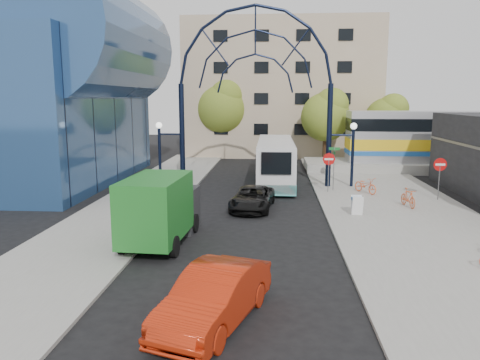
# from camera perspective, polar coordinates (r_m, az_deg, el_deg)

# --- Properties ---
(ground) EXTENTS (120.00, 120.00, 0.00)m
(ground) POSITION_cam_1_polar(r_m,az_deg,el_deg) (18.81, -0.04, -8.76)
(ground) COLOR black
(ground) RESTS_ON ground
(sidewalk_east) EXTENTS (8.00, 56.00, 0.12)m
(sidewalk_east) POSITION_cam_1_polar(r_m,az_deg,el_deg) (23.54, 20.63, -5.40)
(sidewalk_east) COLOR gray
(sidewalk_east) RESTS_ON ground
(plaza_west) EXTENTS (5.00, 50.00, 0.12)m
(plaza_west) POSITION_cam_1_polar(r_m,az_deg,el_deg) (25.72, -13.65, -3.77)
(plaza_west) COLOR gray
(plaza_west) RESTS_ON ground
(gateway_arch) EXTENTS (13.64, 0.44, 12.10)m
(gateway_arch) POSITION_cam_1_polar(r_m,az_deg,el_deg) (31.90, 1.87, 14.47)
(gateway_arch) COLOR black
(gateway_arch) RESTS_ON ground
(stop_sign) EXTENTS (0.80, 0.07, 2.50)m
(stop_sign) POSITION_cam_1_polar(r_m,az_deg,el_deg) (30.24, 10.77, 2.09)
(stop_sign) COLOR slate
(stop_sign) RESTS_ON sidewalk_east
(do_not_enter_sign) EXTENTS (0.76, 0.07, 2.48)m
(do_not_enter_sign) POSITION_cam_1_polar(r_m,az_deg,el_deg) (29.69, 23.19, 1.28)
(do_not_enter_sign) COLOR slate
(do_not_enter_sign) RESTS_ON sidewalk_east
(street_name_sign) EXTENTS (0.70, 0.70, 2.80)m
(street_name_sign) POSITION_cam_1_polar(r_m,az_deg,el_deg) (30.86, 11.39, 2.48)
(street_name_sign) COLOR slate
(street_name_sign) RESTS_ON sidewalk_east
(sandwich_board) EXTENTS (0.55, 0.61, 0.99)m
(sandwich_board) POSITION_cam_1_polar(r_m,az_deg,el_deg) (24.70, 14.09, -2.73)
(sandwich_board) COLOR white
(sandwich_board) RESTS_ON sidewalk_east
(transit_hall) EXTENTS (16.50, 18.00, 14.50)m
(transit_hall) POSITION_cam_1_polar(r_m,az_deg,el_deg) (36.75, -23.09, 10.20)
(transit_hall) COLOR navy
(transit_hall) RESTS_ON ground
(apartment_block) EXTENTS (20.00, 12.10, 14.00)m
(apartment_block) POSITION_cam_1_polar(r_m,az_deg,el_deg) (52.75, 5.01, 10.95)
(apartment_block) COLOR tan
(apartment_block) RESTS_ON ground
(tree_north_a) EXTENTS (4.48, 4.48, 7.00)m
(tree_north_a) POSITION_cam_1_polar(r_m,az_deg,el_deg) (43.98, 10.55, 7.91)
(tree_north_a) COLOR #382314
(tree_north_a) RESTS_ON ground
(tree_north_b) EXTENTS (5.12, 5.12, 8.00)m
(tree_north_b) POSITION_cam_1_polar(r_m,az_deg,el_deg) (47.98, -2.06, 9.01)
(tree_north_b) COLOR #382314
(tree_north_b) RESTS_ON ground
(tree_north_c) EXTENTS (4.16, 4.16, 6.50)m
(tree_north_c) POSITION_cam_1_polar(r_m,az_deg,el_deg) (46.99, 17.62, 7.33)
(tree_north_c) COLOR #382314
(tree_north_c) RESTS_ON ground
(city_bus) EXTENTS (2.71, 11.19, 3.06)m
(city_bus) POSITION_cam_1_polar(r_m,az_deg,el_deg) (33.61, 4.34, 2.33)
(city_bus) COLOR silver
(city_bus) RESTS_ON ground
(green_truck) EXTENTS (2.51, 5.90, 2.92)m
(green_truck) POSITION_cam_1_polar(r_m,az_deg,el_deg) (19.93, -9.52, -3.46)
(green_truck) COLOR black
(green_truck) RESTS_ON ground
(black_suv) EXTENTS (2.54, 4.71, 1.26)m
(black_suv) POSITION_cam_1_polar(r_m,az_deg,el_deg) (25.64, 1.52, -2.23)
(black_suv) COLOR black
(black_suv) RESTS_ON ground
(red_sedan) EXTENTS (3.03, 5.00, 1.55)m
(red_sedan) POSITION_cam_1_polar(r_m,az_deg,el_deg) (12.96, -3.13, -13.98)
(red_sedan) COLOR #B5230B
(red_sedan) RESTS_ON ground
(bike_near_a) EXTENTS (1.57, 1.99, 1.01)m
(bike_near_a) POSITION_cam_1_polar(r_m,az_deg,el_deg) (30.55, 15.06, -0.60)
(bike_near_a) COLOR #F25F30
(bike_near_a) RESTS_ON sidewalk_east
(bike_near_b) EXTENTS (0.78, 1.75, 1.02)m
(bike_near_b) POSITION_cam_1_polar(r_m,az_deg,el_deg) (27.35, 19.81, -2.05)
(bike_near_b) COLOR #E25D2D
(bike_near_b) RESTS_ON sidewalk_east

